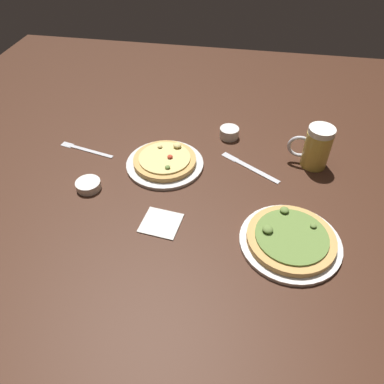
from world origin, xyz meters
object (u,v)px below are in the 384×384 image
object	(u,v)px
ramekin_sauce	(229,133)
knife_right	(249,167)
ramekin_butter	(88,185)
pizza_plate_near	(291,240)
napkin_folded	(161,223)
fork_left	(85,149)
beer_mug_dark	(316,147)
pizza_plate_far	(165,162)

from	to	relation	value
ramekin_sauce	knife_right	size ratio (longest dim) A/B	0.34
ramekin_sauce	ramekin_butter	bearing A→B (deg)	-138.61
knife_right	pizza_plate_near	bearing A→B (deg)	-67.55
napkin_folded	fork_left	world-z (taller)	napkin_folded
pizza_plate_near	ramekin_butter	size ratio (longest dim) A/B	3.53
beer_mug_dark	ramekin_butter	xyz separation A→B (m)	(-0.72, -0.25, -0.06)
ramekin_sauce	ramekin_butter	xyz separation A→B (m)	(-0.42, -0.37, -0.01)
pizza_plate_near	fork_left	world-z (taller)	pizza_plate_near
fork_left	knife_right	world-z (taller)	same
ramekin_sauce	ramekin_butter	distance (m)	0.56
beer_mug_dark	ramekin_butter	distance (m)	0.76
pizza_plate_near	beer_mug_dark	bearing A→B (deg)	77.77
pizza_plate_near	ramekin_butter	world-z (taller)	pizza_plate_near
beer_mug_dark	ramekin_sauce	xyz separation A→B (m)	(-0.30, 0.11, -0.05)
pizza_plate_far	beer_mug_dark	world-z (taller)	beer_mug_dark
napkin_folded	fork_left	distance (m)	0.47
pizza_plate_near	napkin_folded	bearing A→B (deg)	178.34
pizza_plate_far	fork_left	distance (m)	0.31
pizza_plate_near	pizza_plate_far	distance (m)	0.51
beer_mug_dark	fork_left	distance (m)	0.81
beer_mug_dark	napkin_folded	world-z (taller)	beer_mug_dark
fork_left	knife_right	bearing A→B (deg)	0.25
pizza_plate_far	napkin_folded	size ratio (longest dim) A/B	2.41
fork_left	pizza_plate_near	bearing A→B (deg)	-23.37
pizza_plate_far	knife_right	size ratio (longest dim) A/B	1.27
ramekin_butter	napkin_folded	world-z (taller)	ramekin_butter
pizza_plate_near	ramekin_sauce	world-z (taller)	pizza_plate_near
beer_mug_dark	knife_right	size ratio (longest dim) A/B	0.71
ramekin_sauce	knife_right	xyz separation A→B (m)	(0.09, -0.17, -0.02)
pizza_plate_far	fork_left	size ratio (longest dim) A/B	1.24
pizza_plate_near	fork_left	distance (m)	0.79
pizza_plate_far	knife_right	xyz separation A→B (m)	(0.29, 0.04, -0.01)
fork_left	knife_right	distance (m)	0.60
ramekin_butter	fork_left	size ratio (longest dim) A/B	0.37
ramekin_sauce	napkin_folded	distance (m)	0.50
fork_left	knife_right	size ratio (longest dim) A/B	1.03
pizza_plate_far	beer_mug_dark	bearing A→B (deg)	10.71
fork_left	ramekin_sauce	bearing A→B (deg)	18.99
beer_mug_dark	knife_right	world-z (taller)	beer_mug_dark
fork_left	beer_mug_dark	bearing A→B (deg)	4.23
pizza_plate_far	beer_mug_dark	xyz separation A→B (m)	(0.50, 0.09, 0.06)
ramekin_sauce	knife_right	bearing A→B (deg)	-62.72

